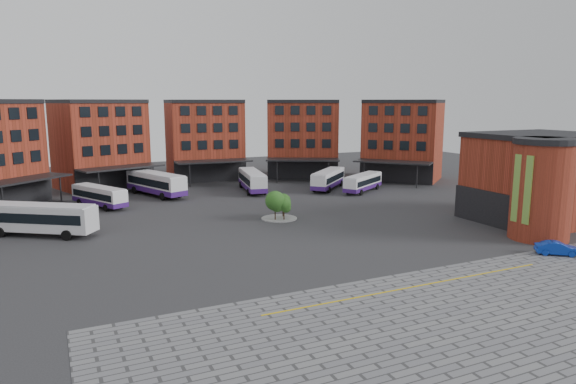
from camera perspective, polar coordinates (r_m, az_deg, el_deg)
name	(u,v)px	position (r m, az deg, el deg)	size (l,w,h in m)	color
ground	(310,245)	(52.07, 2.43, -5.91)	(160.00, 160.00, 0.00)	#28282B
paving_zone	(495,327)	(36.61, 22.03, -13.72)	(50.00, 22.00, 0.02)	slate
yellow_line	(415,286)	(41.97, 13.93, -10.15)	(26.00, 0.15, 0.02)	gold
main_building	(174,146)	(84.93, -12.53, 5.03)	(94.14, 42.48, 14.60)	maroon
east_building	(539,179)	(66.95, 26.13, 1.28)	(17.40, 15.40, 10.60)	maroon
tree_island	(280,204)	(62.59, -0.95, -1.30)	(4.40, 4.40, 3.65)	gray
bus_a	(40,217)	(61.25, -25.87, -2.53)	(11.57, 9.14, 3.43)	silver
bus_b	(99,196)	(74.76, -20.24, -0.41)	(6.62, 10.07, 2.85)	white
bus_c	(156,183)	(81.09, -14.47, 0.95)	(7.18, 12.84, 3.56)	silver
bus_d	(252,180)	(82.73, -4.00, 1.30)	(4.75, 11.82, 3.25)	silver
bus_e	(328,179)	(84.84, 4.49, 1.46)	(9.74, 9.43, 3.10)	white
bus_f	(363,182)	(82.94, 8.33, 1.08)	(9.65, 7.31, 2.81)	white
blue_car	(557,248)	(54.89, 27.75, -5.56)	(1.35, 3.87, 1.28)	#0C2FA5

